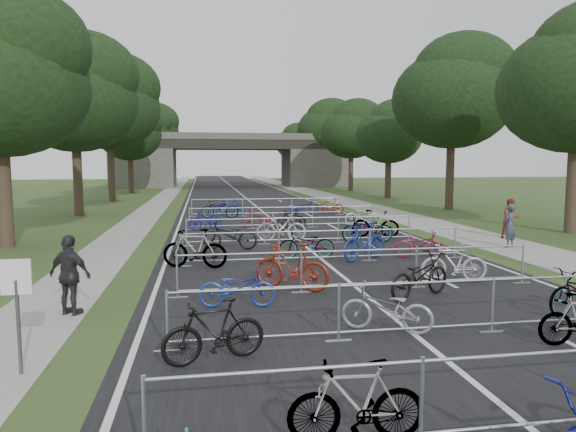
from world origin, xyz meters
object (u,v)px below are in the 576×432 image
Objects in this scene: bike_1 at (357,402)px; pedestrian_c at (70,275)px; pedestrian_a at (510,226)px; park_sign at (17,295)px; pedestrian_b at (511,219)px; overpass_bridge at (231,160)px.

pedestrian_c reaches higher than bike_1.
pedestrian_c is (-14.52, -6.49, 0.02)m from pedestrian_a.
park_sign is 1.05× the size of pedestrian_c.
overpass_bridge is at bearing 95.21° from pedestrian_b.
bike_1 is 0.96× the size of pedestrian_b.
overpass_bridge is at bearing -112.46° from pedestrian_a.
pedestrian_b is (11.42, 14.61, 0.36)m from bike_1.
park_sign is at bearing -96.26° from overpass_bridge.
park_sign is at bearing -117.76° from bike_1.
pedestrian_a is (14.52, 9.67, -0.42)m from park_sign.
pedestrian_b is (16.00, 11.86, -0.41)m from park_sign.
bike_1 is (4.58, -2.75, -0.77)m from park_sign.
bike_1 is 7.50m from pedestrian_c.
overpass_bridge is at bearing -178.74° from bike_1.
pedestrian_a is at bearing 33.66° from park_sign.
park_sign reaches higher than pedestrian_b.
pedestrian_a is at bearing -129.23° from pedestrian_b.
bike_1 is 0.95× the size of pedestrian_c.
overpass_bridge reaches higher than park_sign.
park_sign is 17.45m from pedestrian_a.
park_sign is 1.07× the size of pedestrian_b.
pedestrian_c is at bearing -6.77° from pedestrian_a.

